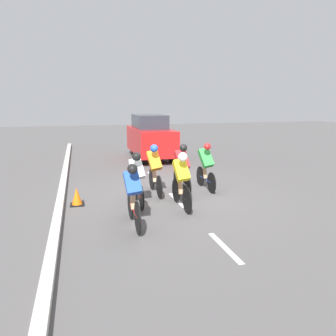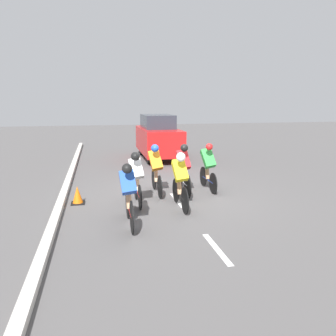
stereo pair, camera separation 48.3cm
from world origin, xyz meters
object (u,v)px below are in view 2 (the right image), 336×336
at_px(cyclist_blue, 128,193).
at_px(support_car, 158,137).
at_px(cyclist_white, 137,176).
at_px(traffic_cone, 78,195).
at_px(cyclist_orange, 156,168).
at_px(cyclist_green, 208,165).
at_px(cyclist_red, 183,168).
at_px(cyclist_yellow, 180,179).

bearing_deg(cyclist_blue, support_car, -104.74).
xyz_separation_m(cyclist_white, traffic_cone, (1.58, -0.47, -0.56)).
xyz_separation_m(cyclist_blue, cyclist_orange, (-1.05, -2.43, 0.05)).
bearing_deg(cyclist_white, cyclist_green, -156.83).
bearing_deg(traffic_cone, cyclist_green, -172.17).
height_order(cyclist_white, traffic_cone, cyclist_white).
xyz_separation_m(cyclist_white, cyclist_red, (-1.49, -0.75, 0.02)).
bearing_deg(cyclist_white, cyclist_blue, 76.48).
distance_m(cyclist_blue, support_car, 8.90).
relative_size(cyclist_green, cyclist_blue, 0.94).
bearing_deg(cyclist_orange, cyclist_red, 167.23).
bearing_deg(cyclist_white, traffic_cone, -16.46).
xyz_separation_m(cyclist_green, cyclist_yellow, (1.30, 1.56, 0.01)).
xyz_separation_m(cyclist_yellow, cyclist_orange, (0.37, -1.48, 0.01)).
bearing_deg(support_car, traffic_cone, 62.29).
bearing_deg(cyclist_blue, cyclist_yellow, -146.28).
xyz_separation_m(cyclist_white, support_car, (-1.90, -7.10, 0.27)).
distance_m(cyclist_blue, cyclist_orange, 2.65).
distance_m(cyclist_green, cyclist_blue, 3.70).
bearing_deg(cyclist_blue, cyclist_green, -137.34).
bearing_deg(cyclist_orange, support_car, -101.13).
bearing_deg(support_car, cyclist_green, 94.30).
bearing_deg(cyclist_red, cyclist_white, 26.73).
distance_m(cyclist_white, cyclist_yellow, 1.19).
distance_m(cyclist_white, cyclist_green, 2.57).
bearing_deg(cyclist_green, cyclist_yellow, 50.17).
bearing_deg(support_car, cyclist_blue, 75.26).
distance_m(cyclist_green, traffic_cone, 4.02).
xyz_separation_m(cyclist_green, traffic_cone, (3.94, 0.54, -0.57)).
height_order(cyclist_blue, cyclist_red, cyclist_red).
bearing_deg(cyclist_blue, traffic_cone, -58.07).
height_order(cyclist_red, traffic_cone, cyclist_red).
bearing_deg(cyclist_yellow, traffic_cone, -21.04).
distance_m(cyclist_orange, support_car, 6.29).
height_order(cyclist_green, cyclist_orange, cyclist_orange).
bearing_deg(cyclist_orange, cyclist_white, 53.58).
height_order(cyclist_orange, traffic_cone, cyclist_orange).
height_order(cyclist_orange, support_car, support_car).
relative_size(cyclist_green, cyclist_yellow, 0.97).
height_order(cyclist_yellow, cyclist_red, cyclist_red).
height_order(cyclist_yellow, traffic_cone, cyclist_yellow).
bearing_deg(support_car, cyclist_white, 75.01).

